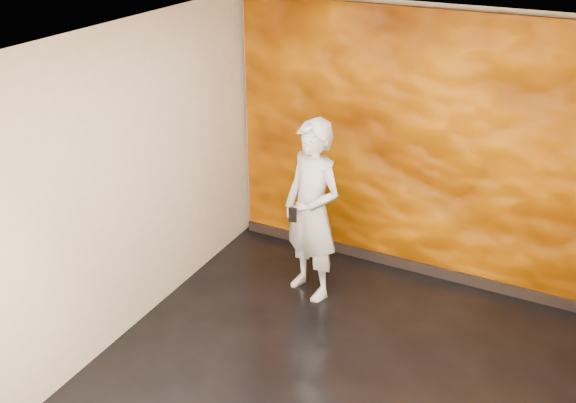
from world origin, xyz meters
name	(u,v)px	position (x,y,z in m)	size (l,w,h in m)	color
room	(342,233)	(0.00, 0.00, 1.40)	(4.02, 4.02, 2.81)	black
feature_wall	(417,150)	(0.00, 1.96, 1.38)	(3.90, 0.06, 2.75)	orange
baseboard	(405,264)	(0.00, 1.92, 0.06)	(3.90, 0.04, 0.12)	black
man	(312,211)	(-0.74, 1.07, 0.92)	(0.67, 0.44, 1.85)	#A1A7B2
phone	(293,215)	(-0.82, 0.81, 0.98)	(0.08, 0.02, 0.15)	black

